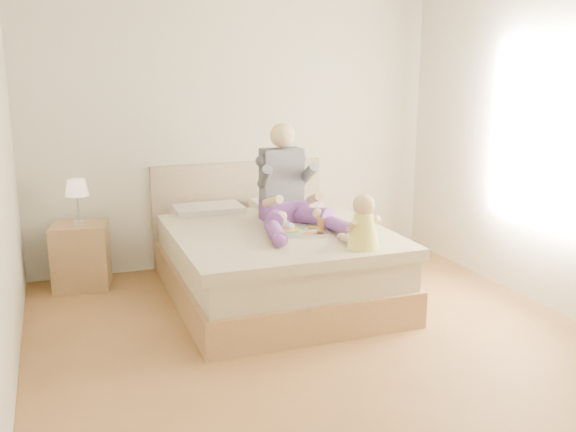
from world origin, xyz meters
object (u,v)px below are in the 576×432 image
object	(u,v)px
tray	(301,230)
baby	(363,226)
nightstand	(81,255)
adult	(289,194)
bed	(271,257)

from	to	relation	value
tray	baby	distance (m)	0.62
nightstand	adult	xyz separation A→B (m)	(1.67, -0.76, 0.58)
tray	adult	bearing A→B (deg)	100.19
bed	adult	world-z (taller)	adult
adult	tray	distance (m)	0.41
bed	nightstand	bearing A→B (deg)	154.09
adult	baby	world-z (taller)	adult
nightstand	adult	size ratio (longest dim) A/B	0.56
bed	adult	size ratio (longest dim) A/B	2.11
adult	baby	xyz separation A→B (m)	(0.25, -0.88, -0.09)
baby	bed	bearing A→B (deg)	103.14
bed	baby	distance (m)	1.09
baby	adult	bearing A→B (deg)	95.09
adult	bed	bearing A→B (deg)	171.92
bed	adult	distance (m)	0.57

